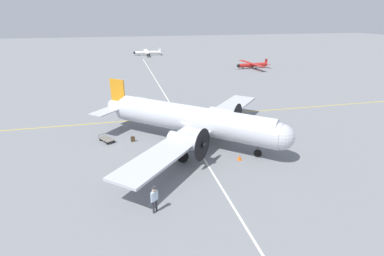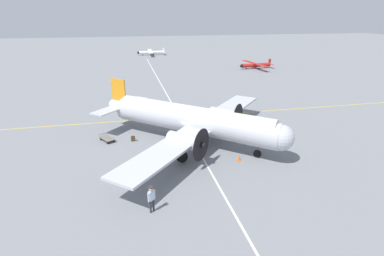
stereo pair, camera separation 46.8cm
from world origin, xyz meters
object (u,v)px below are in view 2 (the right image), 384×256
Objects in this scene: airliner_main at (195,120)px; traffic_cone at (239,158)px; baggage_cart at (107,138)px; suitcase_near_door at (133,139)px; light_aircraft_taxiing at (255,65)px; crew_foreground at (151,196)px; light_aircraft_distant at (151,52)px.

traffic_cone is (2.89, -4.38, -2.18)m from airliner_main.
baggage_cart is 3.87× the size of traffic_cone.
baggage_cart is (-8.49, 2.47, -2.14)m from airliner_main.
light_aircraft_taxiing reaches higher than suitcase_near_door.
suitcase_near_door is 2.61m from baggage_cart.
crew_foreground is 78.34m from light_aircraft_distant.
suitcase_near_door is at bearing 55.38° from crew_foreground.
airliner_main is at bearing 42.17° from baggage_cart.
airliner_main reaches higher than light_aircraft_taxiing.
crew_foreground is at bearing 54.40° from light_aircraft_taxiing.
airliner_main is at bearing 24.31° from crew_foreground.
airliner_main is 9.10m from baggage_cart.
traffic_cone is at bearing 27.35° from baggage_cart.
baggage_cart is at bearing -154.33° from airliner_main.
suitcase_near_door is 66.61m from light_aircraft_distant.
baggage_cart is 66.37m from light_aircraft_distant.
light_aircraft_taxiing is (28.42, 48.69, -0.33)m from crew_foreground.
light_aircraft_distant is (6.95, 78.03, -0.30)m from crew_foreground.
crew_foreground is 0.17× the size of light_aircraft_distant.
light_aircraft_taxiing reaches higher than baggage_cart.
light_aircraft_taxiing reaches higher than crew_foreground.
crew_foreground is 11.93m from suitcase_near_door.
airliner_main is 6.59m from suitcase_near_door.
light_aircraft_distant is at bearing 130.36° from airliner_main.
suitcase_near_door is 0.29× the size of baggage_cart.
light_aircraft_distant reaches higher than suitcase_near_door.
airliner_main is 11.32m from crew_foreground.
crew_foreground is at bearing -145.11° from traffic_cone.
crew_foreground is 56.37m from light_aircraft_taxiing.
airliner_main is at bearing 123.44° from traffic_cone.
crew_foreground reaches higher than traffic_cone.
light_aircraft_distant is 72.42m from traffic_cone.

